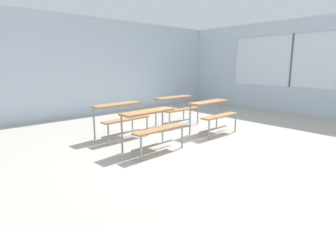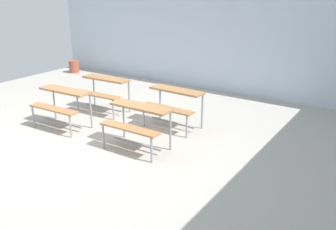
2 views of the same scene
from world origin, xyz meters
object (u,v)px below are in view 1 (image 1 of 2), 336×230
desk_bench_r1c0 (120,112)px  desk_bench_r1c1 (177,104)px  desk_bench_r0c0 (152,121)px  desk_bench_r0c1 (213,109)px

desk_bench_r1c0 → desk_bench_r1c1: bearing=-0.2°
desk_bench_r0c0 → desk_bench_r0c1: (1.81, 0.03, 0.00)m
desk_bench_r0c0 → desk_bench_r1c1: same height
desk_bench_r0c0 → desk_bench_r1c1: size_ratio=1.01×
desk_bench_r1c0 → desk_bench_r1c1: 1.76m
desk_bench_r0c1 → desk_bench_r1c0: 2.10m
desk_bench_r1c0 → desk_bench_r1c1: (1.76, 0.07, 0.00)m
desk_bench_r0c1 → desk_bench_r1c1: 1.17m
desk_bench_r0c0 → desk_bench_r1c1: 2.14m
desk_bench_r0c0 → desk_bench_r0c1: size_ratio=1.01×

